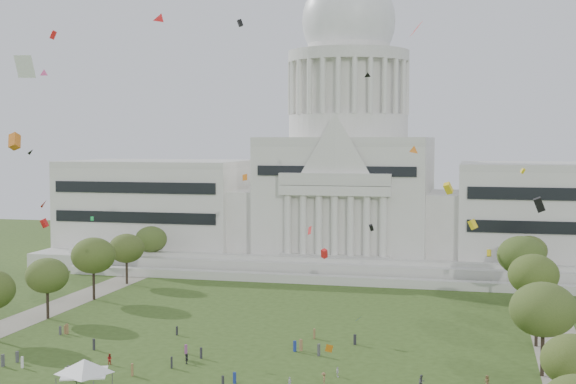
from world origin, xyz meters
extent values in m
cube|color=beige|center=(0.00, 115.00, 2.00)|extent=(160.00, 60.00, 4.00)
cube|color=beige|center=(0.00, 82.00, 1.00)|extent=(130.00, 3.00, 2.00)
cube|color=beige|center=(0.00, 90.00, 2.50)|extent=(140.00, 3.00, 5.00)
cube|color=silver|center=(-55.00, 114.00, 15.00)|extent=(50.00, 34.00, 22.00)
cube|color=silver|center=(55.00, 114.00, 15.00)|extent=(50.00, 34.00, 22.00)
cube|color=silver|center=(-27.00, 112.00, 12.00)|extent=(12.00, 26.00, 16.00)
cube|color=silver|center=(27.00, 112.00, 12.00)|extent=(12.00, 26.00, 16.00)
cube|color=silver|center=(0.00, 114.00, 18.00)|extent=(44.00, 38.00, 28.00)
cube|color=silver|center=(0.00, 94.00, 21.20)|extent=(28.00, 3.00, 2.40)
cube|color=black|center=(-55.00, 96.80, 17.00)|extent=(46.00, 0.40, 11.00)
cube|color=black|center=(55.00, 96.80, 17.00)|extent=(46.00, 0.40, 11.00)
cylinder|color=silver|center=(0.00, 114.00, 37.40)|extent=(32.00, 32.00, 6.00)
cylinder|color=silver|center=(0.00, 114.00, 47.40)|extent=(28.00, 28.00, 14.00)
cylinder|color=beige|center=(0.00, 114.00, 55.90)|extent=(32.40, 32.40, 3.00)
cylinder|color=silver|center=(0.00, 114.00, 61.40)|extent=(22.00, 22.00, 8.00)
ellipsoid|color=silver|center=(0.00, 114.00, 65.40)|extent=(25.00, 25.00, 26.20)
cube|color=gray|center=(-48.00, 30.00, 0.02)|extent=(8.00, 160.00, 0.04)
cube|color=gray|center=(48.00, 30.00, 0.02)|extent=(8.00, 160.00, 0.04)
ellipsoid|color=#3E4F1B|center=(46.22, -1.75, 7.68)|extent=(7.58, 7.58, 6.20)
cylinder|color=black|center=(44.17, 17.44, 3.10)|extent=(0.56, 0.56, 6.20)
ellipsoid|color=#3B501E|center=(44.17, 17.44, 9.68)|extent=(9.55, 9.55, 7.82)
cylinder|color=black|center=(-44.09, 33.92, 2.64)|extent=(0.56, 0.56, 5.27)
ellipsoid|color=#3B4F1E|center=(-44.09, 33.92, 8.23)|extent=(8.12, 8.12, 6.65)
cylinder|color=black|center=(44.40, 34.48, 2.28)|extent=(0.56, 0.56, 4.56)
ellipsoid|color=#354E19|center=(44.40, 34.48, 7.11)|extent=(7.01, 7.01, 5.74)
cylinder|color=black|center=(-44.08, 52.42, 3.02)|extent=(0.56, 0.56, 6.03)
ellipsoid|color=#3A4D1A|center=(-44.08, 52.42, 9.41)|extent=(9.29, 9.29, 7.60)
cylinder|color=black|center=(44.76, 50.04, 2.98)|extent=(0.56, 0.56, 5.97)
ellipsoid|color=#3A4E18|center=(44.76, 50.04, 9.31)|extent=(9.19, 9.19, 7.52)
cylinder|color=black|center=(-45.22, 71.01, 2.70)|extent=(0.56, 0.56, 5.41)
ellipsoid|color=#38461A|center=(-45.22, 71.01, 8.44)|extent=(8.33, 8.33, 6.81)
cylinder|color=black|center=(43.49, 70.19, 3.19)|extent=(0.56, 0.56, 6.37)
ellipsoid|color=#324919|center=(43.49, 70.19, 9.94)|extent=(9.82, 9.82, 8.03)
cylinder|color=black|center=(-46.87, 89.14, 2.66)|extent=(0.56, 0.56, 5.32)
ellipsoid|color=#34491B|center=(-46.87, 89.14, 8.29)|extent=(8.19, 8.19, 6.70)
cylinder|color=black|center=(45.96, 88.13, 2.73)|extent=(0.56, 0.56, 5.47)
ellipsoid|color=#3A4A1B|center=(45.96, 88.13, 8.53)|extent=(8.42, 8.42, 6.89)
cylinder|color=#4C4C4C|center=(-18.84, -1.76, 1.21)|extent=(0.12, 0.12, 2.42)
cylinder|color=#4C4C4C|center=(-13.42, -1.76, 1.21)|extent=(0.12, 0.12, 2.42)
cube|color=white|center=(-16.13, -4.47, 2.52)|extent=(7.56, 7.56, 0.19)
pyramid|color=white|center=(-16.13, -4.47, 3.58)|extent=(10.59, 10.59, 1.94)
imported|color=olive|center=(36.49, 10.26, 0.83)|extent=(0.97, 0.87, 1.67)
imported|color=#4C4C51|center=(27.84, 7.31, 0.99)|extent=(1.12, 1.06, 1.98)
imported|color=olive|center=(14.53, 6.05, 0.87)|extent=(0.76, 1.21, 1.74)
imported|color=silver|center=(10.37, 3.23, 0.82)|extent=(0.73, 1.05, 1.64)
imported|color=#26262B|center=(-7.59, 11.34, 0.78)|extent=(1.12, 1.56, 1.56)
imported|color=#B21E1E|center=(-18.80, 8.34, 0.82)|extent=(0.86, 0.60, 1.65)
imported|color=silver|center=(15.76, 10.08, 0.74)|extent=(0.55, 0.91, 1.48)
cube|color=#4C4C51|center=(-32.93, 5.97, 0.86)|extent=(0.38, 0.51, 1.72)
cube|color=#26262B|center=(1.44, 1.40, 0.84)|extent=(0.47, 0.52, 1.68)
cube|color=#26262B|center=(15.37, 28.51, 0.86)|extent=(0.52, 0.41, 1.72)
cube|color=#4C4C51|center=(-33.78, 3.51, 0.92)|extent=(0.41, 0.54, 1.83)
cube|color=#4C4C51|center=(-35.36, 23.04, 0.76)|extent=(0.31, 0.44, 1.53)
cube|color=#26262B|center=(-15.59, 27.62, 0.77)|extent=(0.29, 0.43, 1.54)
cube|color=olive|center=(-34.99, 23.96, 0.73)|extent=(0.37, 0.45, 1.46)
cube|color=olive|center=(-12.98, 3.72, 0.89)|extent=(0.43, 0.54, 1.77)
cube|color=olive|center=(7.57, 22.64, 0.94)|extent=(0.58, 0.57, 1.89)
cube|color=#4C4C51|center=(10.94, 20.39, 0.95)|extent=(0.40, 0.55, 1.89)
cube|color=#994C8C|center=(-9.72, 16.58, 0.74)|extent=(0.40, 0.46, 1.49)
cube|color=#4C4C51|center=(-20.93, -0.04, 0.98)|extent=(0.61, 0.56, 1.95)
cube|color=navy|center=(2.36, 3.78, 0.79)|extent=(0.43, 0.28, 1.58)
cube|color=#26262B|center=(-8.94, 8.65, 0.85)|extent=(0.41, 0.52, 1.70)
cube|color=navy|center=(6.69, 22.04, 0.87)|extent=(0.49, 0.54, 1.73)
cube|color=olive|center=(8.06, 30.83, 0.85)|extent=(0.29, 0.46, 1.71)
cube|color=#26262B|center=(-6.48, 14.64, 0.86)|extent=(0.50, 0.53, 1.71)
cube|color=silver|center=(-30.55, 3.52, 0.85)|extent=(0.52, 0.50, 1.70)
cube|color=#26262B|center=(-24.98, 15.31, 0.91)|extent=(0.55, 0.55, 1.81)
cube|color=olive|center=(-34.51, 23.83, 0.90)|extent=(0.45, 0.55, 1.81)
camera|label=1|loc=(35.39, -100.72, 33.91)|focal=50.00mm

